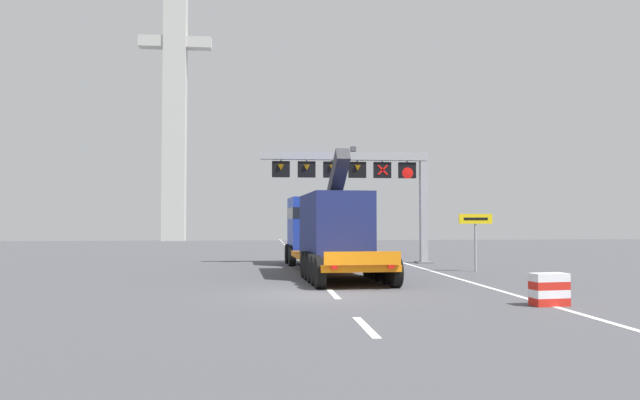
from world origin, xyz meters
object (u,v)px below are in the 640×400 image
overhead_lane_gantry (363,174)px  bridge_pylon_distant (175,78)px  heavy_haul_truck_orange (325,229)px  exit_sign_yellow (476,228)px  crash_barrier_striped (549,289)px

overhead_lane_gantry → bridge_pylon_distant: bearing=111.6°
bridge_pylon_distant → overhead_lane_gantry: bearing=-68.4°
bridge_pylon_distant → heavy_haul_truck_orange: bearing=-73.3°
heavy_haul_truck_orange → exit_sign_yellow: heavy_haul_truck_orange is taller
heavy_haul_truck_orange → bridge_pylon_distant: (-14.09, 47.06, 18.62)m
overhead_lane_gantry → bridge_pylon_distant: (-16.75, 42.35, 15.58)m
bridge_pylon_distant → crash_barrier_striped: bearing=-72.2°
exit_sign_yellow → heavy_haul_truck_orange: bearing=169.9°
heavy_haul_truck_orange → crash_barrier_striped: 13.22m
crash_barrier_striped → bridge_pylon_distant: (-19.03, 59.22, 20.16)m
overhead_lane_gantry → bridge_pylon_distant: size_ratio=0.24×
bridge_pylon_distant → exit_sign_yellow: bearing=-66.5°
exit_sign_yellow → bridge_pylon_distant: size_ratio=0.07×
overhead_lane_gantry → bridge_pylon_distant: bridge_pylon_distant is taller
crash_barrier_striped → bridge_pylon_distant: 65.39m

